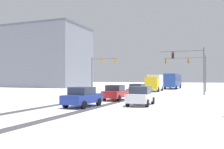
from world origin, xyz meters
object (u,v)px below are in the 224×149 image
at_px(traffic_signal_far_left, 100,67).
at_px(car_grey_lead, 138,90).
at_px(car_blue_fourth, 83,97).
at_px(box_truck_delivery, 155,82).
at_px(traffic_signal_near_right, 191,63).
at_px(car_white_third, 141,96).
at_px(bus_oncoming, 173,80).
at_px(traffic_signal_far_right, 190,65).
at_px(office_building_far_left_block, 47,57).
at_px(car_red_second, 116,93).

height_order(traffic_signal_far_left, car_grey_lead, traffic_signal_far_left).
distance_m(traffic_signal_far_left, car_blue_fourth, 27.63).
bearing_deg(box_truck_delivery, car_blue_fourth, -90.49).
bearing_deg(traffic_signal_near_right, traffic_signal_far_left, 155.03).
xyz_separation_m(car_white_third, bus_oncoming, (-2.36, 37.44, 1.18)).
distance_m(traffic_signal_near_right, traffic_signal_far_left, 18.98).
xyz_separation_m(traffic_signal_far_right, car_blue_fourth, (-6.28, -29.33, -3.89)).
relative_size(car_white_third, box_truck_delivery, 0.55).
relative_size(traffic_signal_near_right, car_blue_fourth, 1.56).
bearing_deg(traffic_signal_far_left, traffic_signal_near_right, -24.97).
bearing_deg(traffic_signal_near_right, bus_oncoming, 103.68).
height_order(car_white_third, car_blue_fourth, same).
xyz_separation_m(traffic_signal_near_right, traffic_signal_far_right, (-1.00, 11.84, 0.28)).
height_order(traffic_signal_near_right, car_grey_lead, traffic_signal_near_right).
bearing_deg(office_building_far_left_block, bus_oncoming, -0.07).
distance_m(car_red_second, office_building_far_left_block, 47.92).
height_order(box_truck_delivery, office_building_far_left_block, office_building_far_left_block).
bearing_deg(car_grey_lead, office_building_far_left_block, 141.97).
bearing_deg(traffic_signal_far_right, car_blue_fourth, -102.09).
bearing_deg(car_white_third, office_building_far_left_block, 134.81).
bearing_deg(traffic_signal_near_right, office_building_far_left_block, 150.53).
distance_m(traffic_signal_far_right, car_red_second, 23.59).
relative_size(traffic_signal_far_left, car_red_second, 1.58).
bearing_deg(car_grey_lead, traffic_signal_far_left, 132.40).
xyz_separation_m(car_red_second, box_truck_delivery, (-0.04, 20.10, 0.82)).
relative_size(bus_oncoming, office_building_far_left_block, 0.50).
bearing_deg(car_grey_lead, traffic_signal_near_right, 29.11).
bearing_deg(car_blue_fourth, traffic_signal_far_left, 111.26).
bearing_deg(car_white_third, car_red_second, 133.72).
distance_m(traffic_signal_far_right, traffic_signal_far_left, 16.65).
distance_m(bus_oncoming, office_building_far_left_block, 35.47).
relative_size(car_red_second, car_blue_fourth, 0.99).
bearing_deg(box_truck_delivery, traffic_signal_near_right, -53.30).
height_order(bus_oncoming, office_building_far_left_block, office_building_far_left_block).
bearing_deg(traffic_signal_far_left, traffic_signal_far_right, 13.29).
relative_size(box_truck_delivery, office_building_far_left_block, 0.34).
bearing_deg(bus_oncoming, car_white_third, -86.39).
relative_size(traffic_signal_far_left, office_building_far_left_block, 0.30).
relative_size(traffic_signal_far_right, bus_oncoming, 0.68).
bearing_deg(bus_oncoming, traffic_signal_far_right, -67.48).
xyz_separation_m(car_red_second, car_blue_fourth, (-0.27, -6.85, 0.00)).
height_order(traffic_signal_far_left, car_blue_fourth, traffic_signal_far_left).
xyz_separation_m(car_grey_lead, bus_oncoming, (1.00, 26.46, 1.18)).
xyz_separation_m(car_grey_lead, car_blue_fourth, (-0.73, -13.84, 0.00)).
relative_size(traffic_signal_near_right, box_truck_delivery, 0.87).
xyz_separation_m(traffic_signal_near_right, car_grey_lead, (-6.55, -3.65, -3.60)).
height_order(traffic_signal_far_right, car_red_second, traffic_signal_far_right).
distance_m(traffic_signal_far_right, car_white_third, 26.85).
bearing_deg(car_red_second, box_truck_delivery, 90.11).
bearing_deg(car_blue_fourth, car_red_second, 87.75).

